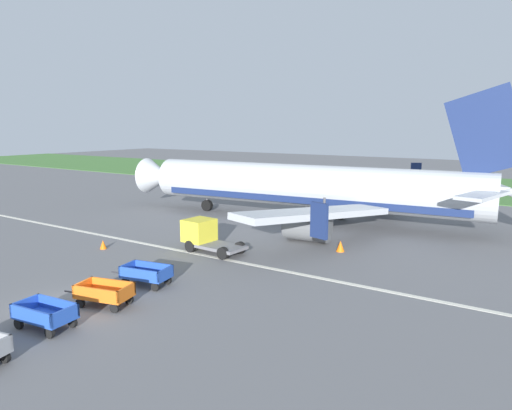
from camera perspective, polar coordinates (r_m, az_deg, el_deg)
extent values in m
plane|color=slate|center=(23.54, -22.74, -11.75)|extent=(220.00, 220.00, 0.00)
cube|color=#477A38|center=(71.25, 17.94, 2.63)|extent=(220.00, 28.00, 0.06)
cube|color=silver|center=(30.21, -6.12, -6.27)|extent=(120.00, 0.36, 0.01)
cylinder|color=#B2B7BC|center=(40.48, 6.24, 2.38)|extent=(30.21, 6.26, 3.70)
cube|color=navy|center=(40.62, 6.22, 0.95)|extent=(27.20, 5.82, 0.56)
cone|color=#B2B7BC|center=(49.05, -11.95, 3.52)|extent=(3.50, 3.89, 3.63)
cube|color=#B2B7BC|center=(31.42, 7.46, -1.03)|extent=(6.30, 13.19, 1.35)
cube|color=navy|center=(24.36, 7.83, -1.92)|extent=(1.11, 0.51, 1.90)
cylinder|color=slate|center=(33.55, 6.40, -2.67)|extent=(3.37, 2.37, 2.10)
cube|color=#B2B7BC|center=(47.23, 14.71, 2.36)|extent=(8.20, 12.77, 1.35)
cube|color=navy|center=(52.96, 19.20, 3.94)|extent=(1.07, 0.68, 1.90)
cylinder|color=slate|center=(46.22, 12.70, 0.59)|extent=(3.37, 2.37, 2.10)
cube|color=navy|center=(37.25, 26.67, 8.10)|extent=(5.99, 0.87, 6.88)
cube|color=#B2B7BC|center=(34.35, 26.29, 1.10)|extent=(2.93, 5.47, 0.24)
cube|color=#B2B7BC|center=(40.70, 26.65, 2.28)|extent=(3.68, 5.49, 0.24)
cylinder|color=#4C4C51|center=(45.64, -6.10, 1.22)|extent=(0.20, 0.20, 2.04)
cylinder|color=black|center=(45.80, -6.08, -0.05)|extent=(1.13, 0.54, 1.10)
cylinder|color=#4C4C51|center=(37.81, 8.45, -0.62)|extent=(0.20, 0.20, 2.04)
cylinder|color=black|center=(38.01, 8.42, -2.13)|extent=(1.13, 0.54, 1.10)
cylinder|color=#4C4C51|center=(41.92, 10.50, 0.35)|extent=(0.20, 0.20, 2.04)
cylinder|color=black|center=(42.10, 10.46, -1.03)|extent=(1.13, 0.54, 1.10)
cylinder|color=black|center=(19.43, -28.68, -16.18)|extent=(0.46, 0.24, 0.44)
cube|color=#234CB2|center=(21.57, -24.66, -12.52)|extent=(2.63, 1.65, 0.08)
cube|color=#234CB2|center=(21.10, -26.14, -12.21)|extent=(2.50, 0.36, 0.55)
cube|color=#234CB2|center=(21.82, -23.36, -11.27)|extent=(2.50, 0.36, 0.55)
cube|color=#234CB2|center=(22.37, -26.67, -11.01)|extent=(0.25, 1.40, 0.55)
cube|color=#234CB2|center=(20.57, -22.60, -12.52)|extent=(0.25, 1.40, 0.55)
cylinder|color=#2D2D33|center=(22.95, -27.50, -11.50)|extent=(1.00, 0.18, 0.08)
cylinder|color=black|center=(22.07, -27.33, -12.94)|extent=(0.45, 0.20, 0.44)
cylinder|color=black|center=(22.67, -24.99, -12.15)|extent=(0.45, 0.20, 0.44)
cylinder|color=black|center=(20.66, -24.20, -14.26)|extent=(0.45, 0.20, 0.44)
cylinder|color=black|center=(21.30, -21.79, -13.35)|extent=(0.45, 0.20, 0.44)
cube|color=orange|center=(23.07, -18.25, -10.64)|extent=(2.77, 1.97, 0.08)
cube|color=orange|center=(22.48, -19.30, -10.39)|extent=(2.45, 0.71, 0.55)
cube|color=orange|center=(23.45, -17.33, -9.44)|extent=(2.45, 0.71, 0.55)
cube|color=orange|center=(23.68, -20.64, -9.44)|extent=(0.44, 1.38, 0.55)
cube|color=orange|center=(22.28, -15.79, -10.38)|extent=(0.44, 1.38, 0.55)
cylinder|color=#2D2D33|center=(24.17, -21.71, -10.01)|extent=(0.99, 0.32, 0.08)
cylinder|color=black|center=(23.31, -20.93, -11.27)|extent=(0.47, 0.26, 0.44)
cylinder|color=black|center=(24.12, -19.21, -10.45)|extent=(0.47, 0.26, 0.44)
cylinder|color=black|center=(22.21, -17.13, -12.11)|extent=(0.47, 0.26, 0.44)
cylinder|color=black|center=(23.05, -15.47, -11.20)|extent=(0.47, 0.26, 0.44)
cube|color=#234CB2|center=(25.28, -13.42, -8.60)|extent=(2.71, 1.83, 0.08)
cube|color=#234CB2|center=(24.69, -14.35, -8.32)|extent=(2.48, 0.55, 0.55)
cube|color=#234CB2|center=(25.68, -12.59, -7.53)|extent=(2.48, 0.55, 0.55)
cube|color=#234CB2|center=(25.89, -15.62, -7.52)|extent=(0.35, 1.40, 0.55)
cube|color=#234CB2|center=(24.52, -11.16, -8.32)|extent=(0.35, 1.40, 0.55)
cylinder|color=#2D2D33|center=(26.36, -16.62, -8.07)|extent=(1.00, 0.26, 0.08)
cylinder|color=black|center=(25.49, -15.88, -9.17)|extent=(0.46, 0.24, 0.44)
cylinder|color=black|center=(26.32, -14.35, -8.49)|extent=(0.46, 0.24, 0.44)
cylinder|color=black|center=(24.41, -12.38, -9.87)|extent=(0.46, 0.24, 0.44)
cylinder|color=black|center=(25.28, -10.91, -9.13)|extent=(0.46, 0.24, 0.44)
cube|color=slate|center=(30.38, -4.34, -5.19)|extent=(3.22, 2.11, 0.20)
cube|color=yellow|center=(31.48, -7.06, -3.11)|extent=(1.83, 2.01, 1.50)
cube|color=#19232D|center=(32.00, -8.09, -2.64)|extent=(0.19, 1.62, 0.67)
cylinder|color=black|center=(31.13, -8.13, -5.08)|extent=(0.82, 0.35, 0.80)
cylinder|color=black|center=(32.31, -5.98, -4.48)|extent=(0.82, 0.35, 0.80)
cylinder|color=black|center=(29.22, -4.12, -6.00)|extent=(0.82, 0.35, 0.80)
cylinder|color=black|center=(30.47, -2.00, -5.31)|extent=(0.82, 0.35, 0.80)
cone|color=orange|center=(31.49, 10.42, -5.02)|extent=(0.57, 0.57, 0.74)
cone|color=orange|center=(33.32, -18.42, -4.67)|extent=(0.46, 0.46, 0.61)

